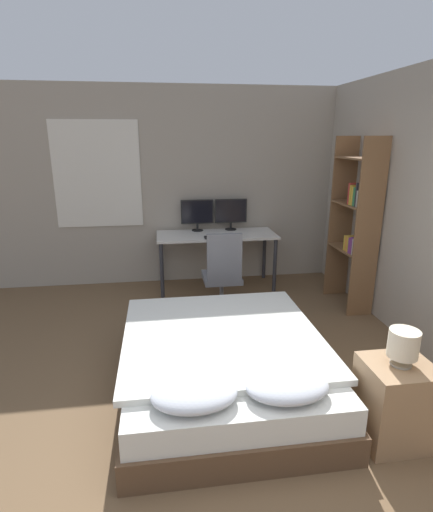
{
  "coord_description": "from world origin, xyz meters",
  "views": [
    {
      "loc": [
        -0.66,
        -1.56,
        2.04
      ],
      "look_at": [
        -0.05,
        2.68,
        0.75
      ],
      "focal_mm": 28.0,
      "sensor_mm": 36.0,
      "label": 1
    }
  ],
  "objects_px": {
    "monitor_left": "(197,213)",
    "desk": "(216,240)",
    "computer_mouse": "(240,236)",
    "bed": "(224,365)",
    "monitor_right": "(231,212)",
    "office_chair": "(222,281)",
    "bookshelf": "(357,219)",
    "nightstand": "(395,402)",
    "keyboard": "(219,237)",
    "bedside_lamp": "(403,344)"
  },
  "relations": [
    {
      "from": "nightstand",
      "to": "desk",
      "type": "bearing_deg",
      "value": 104.21
    },
    {
      "from": "bed",
      "to": "computer_mouse",
      "type": "distance_m",
      "value": 2.3
    },
    {
      "from": "nightstand",
      "to": "monitor_left",
      "type": "relative_size",
      "value": 1.3
    },
    {
      "from": "office_chair",
      "to": "bed",
      "type": "bearing_deg",
      "value": -98.59
    },
    {
      "from": "monitor_right",
      "to": "nightstand",
      "type": "bearing_deg",
      "value": -80.64
    },
    {
      "from": "computer_mouse",
      "to": "bookshelf",
      "type": "distance_m",
      "value": 1.46
    },
    {
      "from": "monitor_right",
      "to": "bookshelf",
      "type": "bearing_deg",
      "value": -40.46
    },
    {
      "from": "computer_mouse",
      "to": "office_chair",
      "type": "relative_size",
      "value": 0.07
    },
    {
      "from": "bed",
      "to": "nightstand",
      "type": "bearing_deg",
      "value": -33.85
    },
    {
      "from": "desk",
      "to": "bedside_lamp",
      "type": "bearing_deg",
      "value": -75.79
    },
    {
      "from": "bedside_lamp",
      "to": "keyboard",
      "type": "bearing_deg",
      "value": 105.26
    },
    {
      "from": "office_chair",
      "to": "computer_mouse",
      "type": "bearing_deg",
      "value": 61.48
    },
    {
      "from": "keyboard",
      "to": "computer_mouse",
      "type": "relative_size",
      "value": 5.4
    },
    {
      "from": "monitor_right",
      "to": "office_chair",
      "type": "relative_size",
      "value": 0.45
    },
    {
      "from": "bedside_lamp",
      "to": "desk",
      "type": "bearing_deg",
      "value": 104.21
    },
    {
      "from": "monitor_left",
      "to": "computer_mouse",
      "type": "distance_m",
      "value": 0.72
    },
    {
      "from": "bedside_lamp",
      "to": "office_chair",
      "type": "bearing_deg",
      "value": 110.04
    },
    {
      "from": "desk",
      "to": "computer_mouse",
      "type": "relative_size",
      "value": 23.03
    },
    {
      "from": "bed",
      "to": "monitor_left",
      "type": "height_order",
      "value": "monitor_left"
    },
    {
      "from": "keyboard",
      "to": "monitor_left",
      "type": "bearing_deg",
      "value": 117.85
    },
    {
      "from": "keyboard",
      "to": "bookshelf",
      "type": "height_order",
      "value": "bookshelf"
    },
    {
      "from": "desk",
      "to": "monitor_right",
      "type": "relative_size",
      "value": 3.57
    },
    {
      "from": "nightstand",
      "to": "bedside_lamp",
      "type": "relative_size",
      "value": 2.36
    },
    {
      "from": "bed",
      "to": "bedside_lamp",
      "type": "bearing_deg",
      "value": -33.85
    },
    {
      "from": "keyboard",
      "to": "office_chair",
      "type": "height_order",
      "value": "office_chair"
    },
    {
      "from": "bookshelf",
      "to": "monitor_right",
      "type": "bearing_deg",
      "value": 139.54
    },
    {
      "from": "bed",
      "to": "monitor_left",
      "type": "relative_size",
      "value": 4.26
    },
    {
      "from": "bedside_lamp",
      "to": "monitor_right",
      "type": "bearing_deg",
      "value": 99.36
    },
    {
      "from": "nightstand",
      "to": "monitor_right",
      "type": "xyz_separation_m",
      "value": [
        -0.55,
        3.33,
        0.72
      ]
    },
    {
      "from": "office_chair",
      "to": "bookshelf",
      "type": "xyz_separation_m",
      "value": [
        1.59,
        -0.07,
        0.73
      ]
    },
    {
      "from": "monitor_left",
      "to": "bedside_lamp",
      "type": "bearing_deg",
      "value": -72.92
    },
    {
      "from": "desk",
      "to": "office_chair",
      "type": "bearing_deg",
      "value": -93.22
    },
    {
      "from": "monitor_left",
      "to": "keyboard",
      "type": "height_order",
      "value": "monitor_left"
    },
    {
      "from": "monitor_right",
      "to": "computer_mouse",
      "type": "xyz_separation_m",
      "value": [
        0.04,
        -0.45,
        -0.23
      ]
    },
    {
      "from": "bed",
      "to": "monitor_right",
      "type": "height_order",
      "value": "monitor_right"
    },
    {
      "from": "monitor_right",
      "to": "bookshelf",
      "type": "xyz_separation_m",
      "value": [
        1.31,
        -1.11,
        0.1
      ]
    },
    {
      "from": "desk",
      "to": "computer_mouse",
      "type": "xyz_separation_m",
      "value": [
        0.28,
        -0.22,
        0.11
      ]
    },
    {
      "from": "monitor_left",
      "to": "office_chair",
      "type": "height_order",
      "value": "monitor_left"
    },
    {
      "from": "monitor_left",
      "to": "desk",
      "type": "bearing_deg",
      "value": -43.64
    },
    {
      "from": "nightstand",
      "to": "desk",
      "type": "distance_m",
      "value": 3.22
    },
    {
      "from": "bookshelf",
      "to": "desk",
      "type": "bearing_deg",
      "value": 150.1
    },
    {
      "from": "keyboard",
      "to": "nightstand",
      "type": "bearing_deg",
      "value": -74.74
    },
    {
      "from": "nightstand",
      "to": "bookshelf",
      "type": "distance_m",
      "value": 2.48
    },
    {
      "from": "bed",
      "to": "monitor_left",
      "type": "distance_m",
      "value": 2.72
    },
    {
      "from": "desk",
      "to": "bookshelf",
      "type": "xyz_separation_m",
      "value": [
        1.54,
        -0.89,
        0.43
      ]
    },
    {
      "from": "bedside_lamp",
      "to": "office_chair",
      "type": "relative_size",
      "value": 0.25
    },
    {
      "from": "desk",
      "to": "keyboard",
      "type": "height_order",
      "value": "keyboard"
    },
    {
      "from": "nightstand",
      "to": "monitor_left",
      "type": "bearing_deg",
      "value": 107.08
    },
    {
      "from": "monitor_right",
      "to": "office_chair",
      "type": "xyz_separation_m",
      "value": [
        -0.28,
        -1.05,
        -0.63
      ]
    },
    {
      "from": "monitor_right",
      "to": "keyboard",
      "type": "xyz_separation_m",
      "value": [
        -0.24,
        -0.45,
        -0.24
      ]
    }
  ]
}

